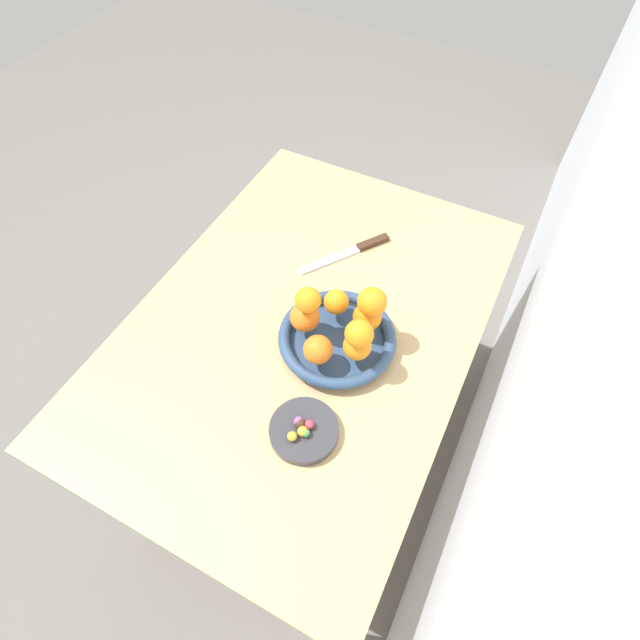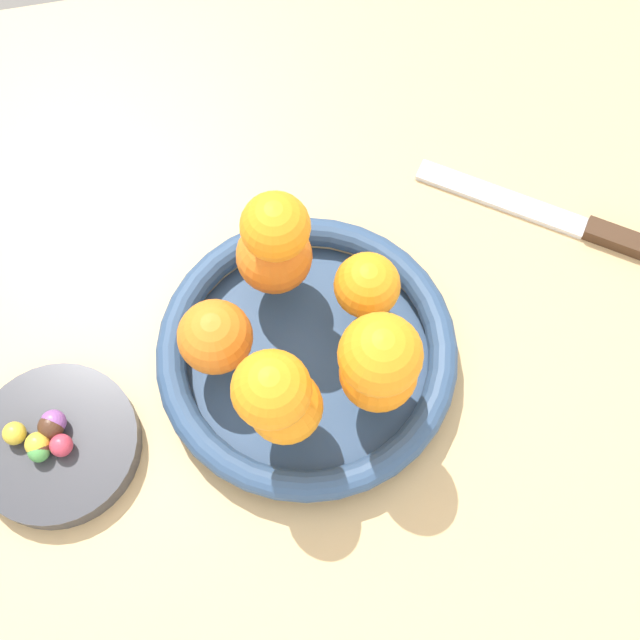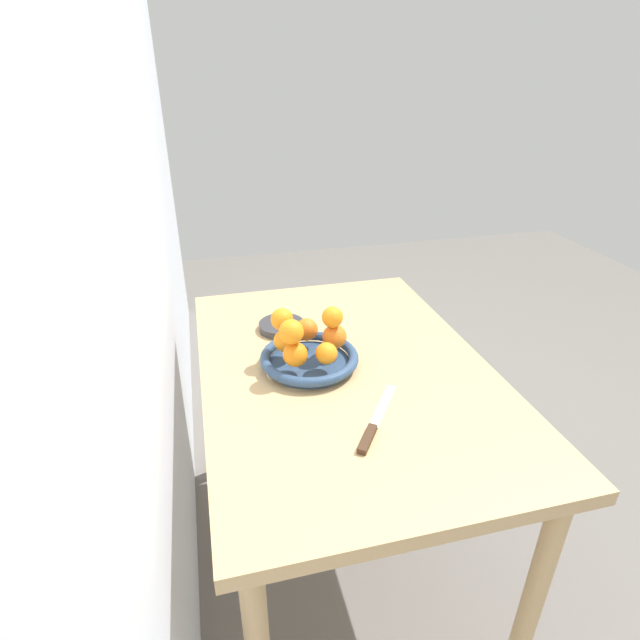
{
  "view_description": "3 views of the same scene",
  "coord_description": "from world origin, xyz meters",
  "px_view_note": "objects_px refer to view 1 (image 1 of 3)",
  "views": [
    {
      "loc": [
        0.59,
        0.34,
        1.69
      ],
      "look_at": [
        0.04,
        0.06,
        0.83
      ],
      "focal_mm": 28.0,
      "sensor_mm": 36.0,
      "label": 1
    },
    {
      "loc": [
        0.06,
        0.34,
        1.42
      ],
      "look_at": [
        0.02,
        0.1,
        0.85
      ],
      "focal_mm": 45.0,
      "sensor_mm": 36.0,
      "label": 2
    },
    {
      "loc": [
        -1.08,
        0.34,
        1.46
      ],
      "look_at": [
        0.04,
        0.06,
        0.87
      ],
      "focal_mm": 28.0,
      "sensor_mm": 36.0,
      "label": 3
    }
  ],
  "objects_px": {
    "orange_2": "(336,302)",
    "candy_ball_5": "(304,432)",
    "orange_5": "(372,302)",
    "candy_dish": "(304,431)",
    "orange_7": "(359,334)",
    "orange_3": "(305,317)",
    "orange_0": "(357,346)",
    "candy_ball_3": "(305,433)",
    "orange_1": "(367,317)",
    "candy_ball_0": "(303,431)",
    "fruit_bowl": "(337,338)",
    "orange_6": "(308,300)",
    "candy_ball_1": "(299,422)",
    "candy_ball_6": "(292,436)",
    "knife": "(353,251)",
    "orange_4": "(318,350)",
    "candy_ball_4": "(309,424)",
    "candy_ball_2": "(300,423)",
    "dining_table": "(306,341)"
  },
  "relations": [
    {
      "from": "orange_1",
      "to": "candy_dish",
      "type": "bearing_deg",
      "value": -2.53
    },
    {
      "from": "orange_1",
      "to": "orange_7",
      "type": "relative_size",
      "value": 1.07
    },
    {
      "from": "candy_ball_5",
      "to": "candy_ball_6",
      "type": "height_order",
      "value": "same"
    },
    {
      "from": "orange_0",
      "to": "candy_ball_5",
      "type": "relative_size",
      "value": 3.21
    },
    {
      "from": "orange_1",
      "to": "candy_ball_0",
      "type": "distance_m",
      "value": 0.29
    },
    {
      "from": "candy_dish",
      "to": "candy_ball_1",
      "type": "height_order",
      "value": "candy_ball_1"
    },
    {
      "from": "dining_table",
      "to": "knife",
      "type": "distance_m",
      "value": 0.27
    },
    {
      "from": "candy_ball_5",
      "to": "candy_ball_1",
      "type": "bearing_deg",
      "value": -125.16
    },
    {
      "from": "orange_4",
      "to": "candy_ball_0",
      "type": "xyz_separation_m",
      "value": [
        0.16,
        0.05,
        -0.04
      ]
    },
    {
      "from": "candy_ball_1",
      "to": "candy_ball_5",
      "type": "relative_size",
      "value": 1.14
    },
    {
      "from": "orange_7",
      "to": "candy_ball_6",
      "type": "relative_size",
      "value": 3.04
    },
    {
      "from": "orange_3",
      "to": "dining_table",
      "type": "bearing_deg",
      "value": -151.95
    },
    {
      "from": "candy_dish",
      "to": "orange_7",
      "type": "bearing_deg",
      "value": 171.29
    },
    {
      "from": "orange_1",
      "to": "orange_3",
      "type": "relative_size",
      "value": 0.97
    },
    {
      "from": "fruit_bowl",
      "to": "dining_table",
      "type": "bearing_deg",
      "value": -105.15
    },
    {
      "from": "orange_2",
      "to": "candy_ball_5",
      "type": "height_order",
      "value": "orange_2"
    },
    {
      "from": "knife",
      "to": "candy_ball_3",
      "type": "bearing_deg",
      "value": 14.64
    },
    {
      "from": "orange_1",
      "to": "candy_ball_5",
      "type": "xyz_separation_m",
      "value": [
        0.28,
        -0.01,
        -0.04
      ]
    },
    {
      "from": "candy_ball_5",
      "to": "candy_ball_3",
      "type": "bearing_deg",
      "value": 81.66
    },
    {
      "from": "fruit_bowl",
      "to": "candy_ball_4",
      "type": "xyz_separation_m",
      "value": [
        0.21,
        0.04,
        0.01
      ]
    },
    {
      "from": "orange_0",
      "to": "candy_ball_4",
      "type": "relative_size",
      "value": 3.15
    },
    {
      "from": "orange_4",
      "to": "knife",
      "type": "distance_m",
      "value": 0.36
    },
    {
      "from": "candy_ball_2",
      "to": "candy_ball_0",
      "type": "bearing_deg",
      "value": 46.47
    },
    {
      "from": "orange_6",
      "to": "candy_ball_1",
      "type": "bearing_deg",
      "value": 22.9
    },
    {
      "from": "orange_3",
      "to": "candy_ball_6",
      "type": "bearing_deg",
      "value": 22.37
    },
    {
      "from": "orange_0",
      "to": "orange_3",
      "type": "relative_size",
      "value": 0.92
    },
    {
      "from": "orange_0",
      "to": "candy_ball_4",
      "type": "distance_m",
      "value": 0.19
    },
    {
      "from": "orange_5",
      "to": "candy_ball_3",
      "type": "distance_m",
      "value": 0.3
    },
    {
      "from": "candy_ball_0",
      "to": "candy_ball_2",
      "type": "distance_m",
      "value": 0.02
    },
    {
      "from": "fruit_bowl",
      "to": "orange_4",
      "type": "xyz_separation_m",
      "value": [
        0.07,
        -0.01,
        0.05
      ]
    },
    {
      "from": "candy_ball_0",
      "to": "dining_table",
      "type": "bearing_deg",
      "value": -152.94
    },
    {
      "from": "candy_ball_6",
      "to": "orange_6",
      "type": "bearing_deg",
      "value": -159.38
    },
    {
      "from": "orange_0",
      "to": "candy_ball_3",
      "type": "height_order",
      "value": "orange_0"
    },
    {
      "from": "candy_ball_6",
      "to": "fruit_bowl",
      "type": "bearing_deg",
      "value": -174.27
    },
    {
      "from": "candy_ball_5",
      "to": "candy_ball_2",
      "type": "bearing_deg",
      "value": -125.79
    },
    {
      "from": "orange_5",
      "to": "candy_ball_5",
      "type": "bearing_deg",
      "value": -2.76
    },
    {
      "from": "orange_0",
      "to": "candy_ball_4",
      "type": "height_order",
      "value": "orange_0"
    },
    {
      "from": "candy_dish",
      "to": "orange_7",
      "type": "xyz_separation_m",
      "value": [
        -0.19,
        0.03,
        0.12
      ]
    },
    {
      "from": "fruit_bowl",
      "to": "orange_5",
      "type": "distance_m",
      "value": 0.13
    },
    {
      "from": "orange_4",
      "to": "candy_ball_2",
      "type": "height_order",
      "value": "orange_4"
    },
    {
      "from": "orange_2",
      "to": "orange_3",
      "type": "xyz_separation_m",
      "value": [
        0.07,
        -0.04,
        0.0
      ]
    },
    {
      "from": "orange_4",
      "to": "candy_ball_5",
      "type": "xyz_separation_m",
      "value": [
        0.16,
        0.05,
        -0.04
      ]
    },
    {
      "from": "orange_2",
      "to": "orange_6",
      "type": "height_order",
      "value": "orange_6"
    },
    {
      "from": "orange_1",
      "to": "candy_ball_4",
      "type": "bearing_deg",
      "value": -0.92
    },
    {
      "from": "candy_ball_2",
      "to": "candy_ball_3",
      "type": "height_order",
      "value": "candy_ball_2"
    },
    {
      "from": "candy_ball_1",
      "to": "candy_ball_3",
      "type": "height_order",
      "value": "candy_ball_1"
    },
    {
      "from": "orange_2",
      "to": "orange_7",
      "type": "height_order",
      "value": "orange_7"
    },
    {
      "from": "candy_ball_1",
      "to": "fruit_bowl",
      "type": "bearing_deg",
      "value": -174.1
    },
    {
      "from": "fruit_bowl",
      "to": "candy_ball_5",
      "type": "bearing_deg",
      "value": 10.19
    },
    {
      "from": "candy_ball_5",
      "to": "fruit_bowl",
      "type": "bearing_deg",
      "value": -169.81
    }
  ]
}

